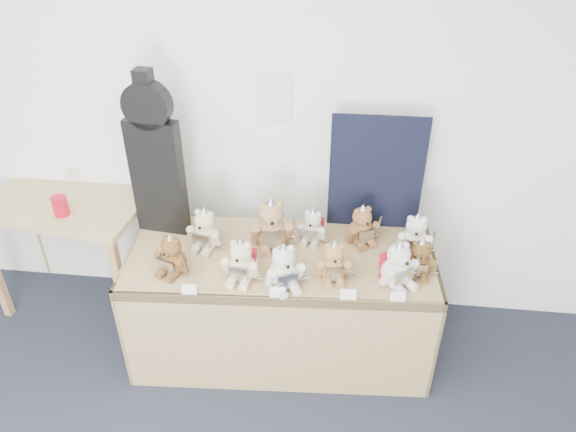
# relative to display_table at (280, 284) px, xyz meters

# --- Properties ---
(room_shell) EXTENTS (6.00, 6.00, 6.00)m
(room_shell) POSITION_rel_display_table_xyz_m (-0.11, 0.59, 0.91)
(room_shell) COLOR white
(room_shell) RESTS_ON floor
(display_table) EXTENTS (1.83, 0.86, 0.74)m
(display_table) POSITION_rel_display_table_xyz_m (0.00, 0.00, 0.00)
(display_table) COLOR olive
(display_table) RESTS_ON floor
(side_table) EXTENTS (1.06, 0.68, 0.84)m
(side_table) POSITION_rel_display_table_xyz_m (-1.43, 0.33, 0.12)
(side_table) COLOR #A18C57
(side_table) RESTS_ON floor
(guitar_case) EXTENTS (0.31, 0.12, 1.01)m
(guitar_case) POSITION_rel_display_table_xyz_m (-0.75, 0.26, 0.65)
(guitar_case) COLOR black
(guitar_case) RESTS_ON display_table
(navy_board) EXTENTS (0.55, 0.03, 0.73)m
(navy_board) POSITION_rel_display_table_xyz_m (0.52, 0.44, 0.53)
(navy_board) COLOR black
(navy_board) RESTS_ON display_table
(red_cup) EXTENTS (0.09, 0.09, 0.12)m
(red_cup) POSITION_rel_display_table_xyz_m (-1.37, 0.20, 0.31)
(red_cup) COLOR #B10B1E
(red_cup) RESTS_ON side_table
(teddy_front_far_left) EXTENTS (0.21, 0.21, 0.27)m
(teddy_front_far_left) POSITION_rel_display_table_xyz_m (-0.58, -0.14, 0.27)
(teddy_front_far_left) COLOR brown
(teddy_front_far_left) RESTS_ON display_table
(teddy_front_left) EXTENTS (0.23, 0.20, 0.28)m
(teddy_front_left) POSITION_rel_display_table_xyz_m (-0.19, -0.15, 0.27)
(teddy_front_left) COLOR beige
(teddy_front_left) RESTS_ON display_table
(teddy_front_centre) EXTENTS (0.24, 0.23, 0.29)m
(teddy_front_centre) POSITION_rel_display_table_xyz_m (0.05, -0.19, 0.28)
(teddy_front_centre) COLOR silver
(teddy_front_centre) RESTS_ON display_table
(teddy_front_right) EXTENTS (0.22, 0.18, 0.26)m
(teddy_front_right) POSITION_rel_display_table_xyz_m (0.31, -0.09, 0.26)
(teddy_front_right) COLOR #A5713E
(teddy_front_right) RESTS_ON display_table
(teddy_front_far_right) EXTENTS (0.24, 0.24, 0.29)m
(teddy_front_far_right) POSITION_rel_display_table_xyz_m (0.65, -0.09, 0.28)
(teddy_front_far_right) COLOR silver
(teddy_front_far_right) RESTS_ON display_table
(teddy_front_end) EXTENTS (0.20, 0.16, 0.24)m
(teddy_front_end) POSITION_rel_display_table_xyz_m (0.77, 0.00, 0.26)
(teddy_front_end) COLOR brown
(teddy_front_end) RESTS_ON display_table
(teddy_back_left) EXTENTS (0.23, 0.21, 0.28)m
(teddy_back_left) POSITION_rel_display_table_xyz_m (-0.45, 0.11, 0.27)
(teddy_back_left) COLOR #C6B791
(teddy_back_left) RESTS_ON display_table
(teddy_back_centre_left) EXTENTS (0.29, 0.25, 0.34)m
(teddy_back_centre_left) POSITION_rel_display_table_xyz_m (-0.07, 0.16, 0.30)
(teddy_back_centre_left) COLOR #A37851
(teddy_back_centre_left) RESTS_ON display_table
(teddy_back_centre_right) EXTENTS (0.19, 0.17, 0.24)m
(teddy_back_centre_right) POSITION_rel_display_table_xyz_m (0.16, 0.24, 0.25)
(teddy_back_centre_right) COLOR beige
(teddy_back_centre_right) RESTS_ON display_table
(teddy_back_right) EXTENTS (0.22, 0.22, 0.27)m
(teddy_back_right) POSITION_rel_display_table_xyz_m (0.45, 0.26, 0.27)
(teddy_back_right) COLOR brown
(teddy_back_right) RESTS_ON display_table
(teddy_back_end) EXTENTS (0.22, 0.18, 0.28)m
(teddy_back_end) POSITION_rel_display_table_xyz_m (0.76, 0.20, 0.27)
(teddy_back_end) COLOR white
(teddy_back_end) RESTS_ON display_table
(teddy_back_far_left) EXTENTS (0.17, 0.15, 0.21)m
(teddy_back_far_left) POSITION_rel_display_table_xyz_m (-0.46, 0.17, 0.24)
(teddy_back_far_left) COLOR olive
(teddy_back_far_left) RESTS_ON display_table
(entry_card_a) EXTENTS (0.08, 0.02, 0.06)m
(entry_card_a) POSITION_rel_display_table_xyz_m (-0.44, -0.31, 0.19)
(entry_card_a) COLOR silver
(entry_card_a) RESTS_ON display_table
(entry_card_b) EXTENTS (0.08, 0.02, 0.06)m
(entry_card_b) POSITION_rel_display_table_xyz_m (0.02, -0.28, 0.19)
(entry_card_b) COLOR silver
(entry_card_b) RESTS_ON display_table
(entry_card_c) EXTENTS (0.09, 0.02, 0.06)m
(entry_card_c) POSITION_rel_display_table_xyz_m (0.39, -0.26, 0.19)
(entry_card_c) COLOR silver
(entry_card_c) RESTS_ON display_table
(entry_card_d) EXTENTS (0.08, 0.02, 0.06)m
(entry_card_d) POSITION_rel_display_table_xyz_m (0.65, -0.24, 0.19)
(entry_card_d) COLOR silver
(entry_card_d) RESTS_ON display_table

